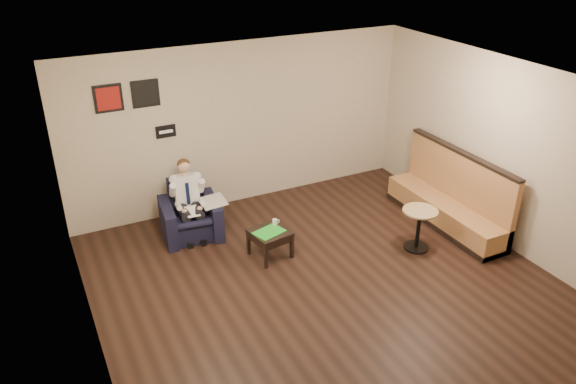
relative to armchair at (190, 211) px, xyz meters
name	(u,v)px	position (x,y,z in m)	size (l,w,h in m)	color
ground	(329,288)	(1.23, -2.21, -0.42)	(6.00, 6.00, 0.00)	black
wall_back	(242,125)	(1.23, 0.79, 0.98)	(6.00, 0.02, 2.80)	beige
wall_front	(517,344)	(1.23, -5.21, 0.98)	(6.00, 0.02, 2.80)	beige
wall_left	(85,255)	(-1.77, -2.21, 0.98)	(0.02, 6.00, 2.80)	beige
wall_right	(508,156)	(4.23, -2.21, 0.98)	(0.02, 6.00, 2.80)	beige
ceiling	(337,88)	(1.23, -2.21, 2.38)	(6.00, 6.00, 0.02)	white
seating_sign	(166,131)	(-0.07, 0.77, 1.08)	(0.32, 0.02, 0.20)	black
art_print_left	(108,98)	(-0.87, 0.77, 1.73)	(0.42, 0.03, 0.42)	#A01713
art_print_right	(145,94)	(-0.32, 0.77, 1.73)	(0.42, 0.03, 0.42)	black
armchair	(190,211)	(0.00, 0.00, 0.00)	(0.88, 0.88, 0.85)	black
seated_man	(191,205)	(-0.01, -0.11, 0.16)	(0.55, 0.83, 1.16)	silver
lap_papers	(192,211)	(-0.02, -0.20, 0.10)	(0.19, 0.28, 0.01)	white
newspaper	(213,201)	(0.34, -0.13, 0.15)	(0.37, 0.46, 0.01)	silver
side_table	(270,244)	(0.85, -1.12, -0.21)	(0.52, 0.52, 0.43)	black
green_folder	(269,232)	(0.83, -1.15, 0.01)	(0.43, 0.30, 0.01)	green
coffee_mug	(275,222)	(1.00, -0.98, 0.05)	(0.08, 0.08, 0.09)	white
smartphone	(267,226)	(0.88, -0.97, 0.01)	(0.13, 0.07, 0.01)	black
banquette	(448,190)	(3.82, -1.52, 0.18)	(0.57, 2.38, 1.22)	#A77140
cafe_table	(418,229)	(2.95, -1.92, -0.10)	(0.53, 0.53, 0.65)	#A38658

